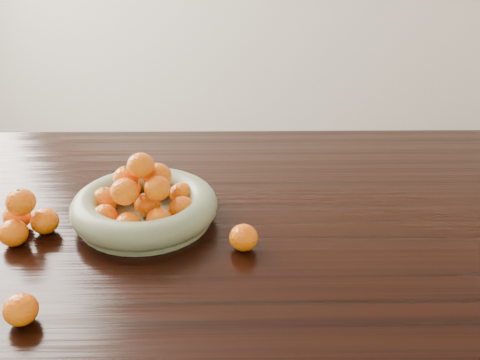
{
  "coord_description": "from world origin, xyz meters",
  "views": [
    {
      "loc": [
        0.02,
        -1.09,
        1.35
      ],
      "look_at": [
        0.03,
        -0.02,
        0.83
      ],
      "focal_mm": 40.0,
      "sensor_mm": 36.0,
      "label": 1
    }
  ],
  "objects": [
    {
      "name": "loose_orange_1",
      "position": [
        -0.34,
        -0.39,
        0.78
      ],
      "size": [
        0.06,
        0.06,
        0.05
      ],
      "primitive_type": "ellipsoid",
      "color": "orange",
      "rests_on": "dining_table"
    },
    {
      "name": "orange_pyramid",
      "position": [
        -0.42,
        -0.12,
        0.79
      ],
      "size": [
        0.12,
        0.13,
        0.11
      ],
      "rotation": [
        0.0,
        0.0,
        -0.28
      ],
      "color": "orange",
      "rests_on": "dining_table"
    },
    {
      "name": "fruit_bowl",
      "position": [
        -0.18,
        -0.06,
        0.79
      ],
      "size": [
        0.32,
        0.32,
        0.16
      ],
      "rotation": [
        0.0,
        0.0,
        0.38
      ],
      "color": "gray",
      "rests_on": "dining_table"
    },
    {
      "name": "loose_orange_2",
      "position": [
        0.03,
        -0.18,
        0.78
      ],
      "size": [
        0.06,
        0.06,
        0.05
      ],
      "primitive_type": "ellipsoid",
      "color": "orange",
      "rests_on": "dining_table"
    },
    {
      "name": "dining_table",
      "position": [
        0.0,
        0.0,
        0.66
      ],
      "size": [
        2.0,
        1.0,
        0.75
      ],
      "color": "black",
      "rests_on": "ground"
    }
  ]
}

